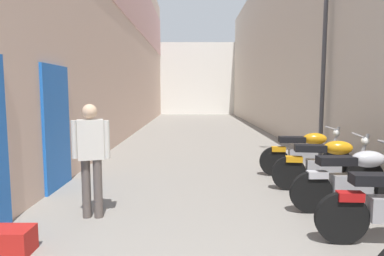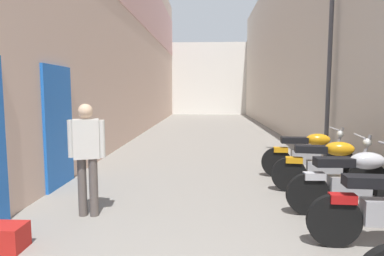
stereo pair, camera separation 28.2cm
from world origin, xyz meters
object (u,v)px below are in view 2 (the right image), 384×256
(motorcycle_fifth, at_px, (328,165))
(street_lamp, at_px, (327,39))
(motorcycle_fourth, at_px, (354,180))
(plastic_crate, at_px, (4,237))
(motorcycle_sixth, at_px, (309,153))
(pedestrian_mid_alley, at_px, (87,151))

(motorcycle_fifth, bearing_deg, street_lamp, 73.47)
(motorcycle_fourth, height_order, plastic_crate, motorcycle_fourth)
(motorcycle_fourth, height_order, motorcycle_fifth, same)
(motorcycle_sixth, relative_size, pedestrian_mid_alley, 1.18)
(motorcycle_sixth, bearing_deg, street_lamp, 61.33)
(motorcycle_fifth, height_order, plastic_crate, motorcycle_fifth)
(motorcycle_sixth, bearing_deg, plastic_crate, -141.99)
(motorcycle_fourth, relative_size, motorcycle_sixth, 1.00)
(pedestrian_mid_alley, bearing_deg, motorcycle_sixth, 31.67)
(motorcycle_fourth, bearing_deg, pedestrian_mid_alley, -177.06)
(motorcycle_fourth, relative_size, pedestrian_mid_alley, 1.18)
(motorcycle_fifth, distance_m, pedestrian_mid_alley, 3.92)
(pedestrian_mid_alley, distance_m, street_lamp, 6.04)
(motorcycle_fifth, relative_size, pedestrian_mid_alley, 1.17)
(plastic_crate, xyz_separation_m, street_lamp, (4.98, 4.63, 2.81))
(motorcycle_sixth, height_order, pedestrian_mid_alley, pedestrian_mid_alley)
(motorcycle_fourth, xyz_separation_m, pedestrian_mid_alley, (-3.71, -0.19, 0.42))
(motorcycle_fourth, distance_m, motorcycle_sixth, 2.10)
(street_lamp, bearing_deg, pedestrian_mid_alley, -140.97)
(street_lamp, bearing_deg, motorcycle_sixth, -118.67)
(motorcycle_sixth, height_order, plastic_crate, motorcycle_sixth)
(motorcycle_sixth, relative_size, plastic_crate, 4.21)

